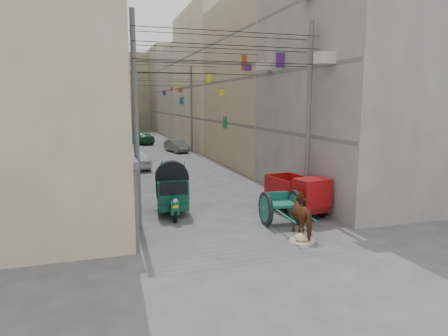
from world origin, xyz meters
name	(u,v)px	position (x,y,z in m)	size (l,w,h in m)	color
ground	(297,277)	(0.00, 0.00, 0.00)	(140.00, 140.00, 0.00)	#434345
building_row_left	(63,84)	(-8.00, 34.13, 6.46)	(8.00, 62.00, 14.00)	beige
building_row_right	(217,86)	(8.00, 34.13, 6.46)	(8.00, 62.00, 14.00)	#9A9690
end_cap_building	(124,92)	(0.00, 66.00, 6.50)	(22.00, 10.00, 13.00)	#A0997E
shutters_left	(122,170)	(-3.92, 10.38, 1.49)	(0.18, 14.40, 2.88)	#505055
signboards	(164,119)	(-0.01, 21.66, 3.43)	(8.22, 40.52, 5.67)	#B14017
ac_units	(294,41)	(3.65, 7.67, 7.43)	(0.70, 6.55, 3.35)	beige
utility_poles	(176,113)	(0.00, 17.00, 4.00)	(7.40, 22.20, 8.00)	#5A5A5D
overhead_cables	(183,66)	(0.00, 14.40, 6.77)	(7.40, 22.52, 1.12)	black
auto_rickshaw	(172,190)	(-2.08, 7.23, 1.02)	(1.58, 2.52, 1.74)	black
tonga_cart	(281,207)	(1.65, 4.49, 0.68)	(1.43, 2.95, 1.30)	black
mini_truck	(301,196)	(3.03, 5.38, 0.80)	(1.76, 3.15, 1.68)	black
second_cart	(173,170)	(-0.77, 14.34, 0.66)	(1.70, 1.59, 1.25)	#155E4D
feed_sack	(302,237)	(1.53, 2.51, 0.14)	(0.56, 0.44, 0.28)	beige
horse	(305,216)	(1.88, 3.00, 0.73)	(0.79, 1.74, 1.47)	brown
distant_car_white	(136,159)	(-2.42, 19.58, 0.67)	(1.58, 3.93, 1.34)	white
distant_car_grey	(177,146)	(2.18, 28.33, 0.59)	(1.26, 3.61, 1.19)	#525755
distant_car_green	(140,138)	(-0.32, 37.04, 0.65)	(1.83, 4.50, 1.30)	#21613C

